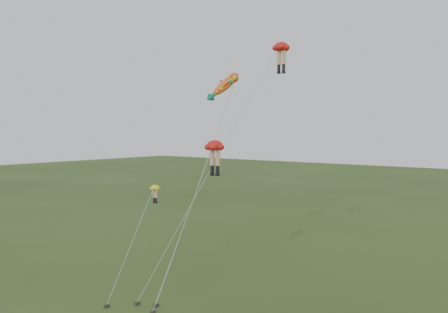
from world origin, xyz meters
The scene contains 5 objects.
ground centered at (0.00, 0.00, 0.00)m, with size 300.00×300.00×0.00m, color #2C4017.
legs_kite_red_high centered at (5.84, 8.72, 19.46)m, with size 7.49×10.68×20.33m.
legs_kite_red_mid centered at (3.31, 3.52, 11.74)m, with size 2.72×6.06×12.47m.
legs_kite_yellow centered at (-3.41, 3.49, 7.78)m, with size 2.07×7.11×8.54m.
fish_kite centered at (1.76, 6.88, 16.90)m, with size 2.38×8.70×18.26m.
Camera 1 is at (27.38, -25.94, 13.33)m, focal length 40.00 mm.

